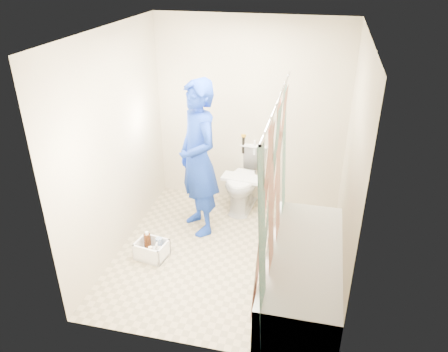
% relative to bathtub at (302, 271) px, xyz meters
% --- Properties ---
extents(floor, '(2.60, 2.60, 0.00)m').
position_rel_bathtub_xyz_m(floor, '(-0.85, 0.43, -0.27)').
color(floor, tan).
rests_on(floor, ground).
extents(ceiling, '(2.40, 2.60, 0.02)m').
position_rel_bathtub_xyz_m(ceiling, '(-0.85, 0.43, 2.13)').
color(ceiling, white).
rests_on(ceiling, wall_back).
extents(wall_back, '(2.40, 0.02, 2.40)m').
position_rel_bathtub_xyz_m(wall_back, '(-0.85, 1.73, 0.93)').
color(wall_back, '#C1B895').
rests_on(wall_back, ground).
extents(wall_front, '(2.40, 0.02, 2.40)m').
position_rel_bathtub_xyz_m(wall_front, '(-0.85, -0.88, 0.93)').
color(wall_front, '#C1B895').
rests_on(wall_front, ground).
extents(wall_left, '(0.02, 2.60, 2.40)m').
position_rel_bathtub_xyz_m(wall_left, '(-2.05, 0.43, 0.93)').
color(wall_left, '#C1B895').
rests_on(wall_left, ground).
extents(wall_right, '(0.02, 2.60, 2.40)m').
position_rel_bathtub_xyz_m(wall_right, '(0.35, 0.43, 0.93)').
color(wall_right, '#C1B895').
rests_on(wall_right, ground).
extents(bathtub, '(0.70, 1.75, 0.50)m').
position_rel_bathtub_xyz_m(bathtub, '(0.00, 0.00, 0.00)').
color(bathtub, silver).
rests_on(bathtub, ground).
extents(curtain_rod, '(0.02, 1.90, 0.02)m').
position_rel_bathtub_xyz_m(curtain_rod, '(-0.33, 0.00, 1.68)').
color(curtain_rod, silver).
rests_on(curtain_rod, wall_back).
extents(shower_curtain, '(0.06, 1.75, 1.80)m').
position_rel_bathtub_xyz_m(shower_curtain, '(-0.33, 0.00, 0.75)').
color(shower_curtain, white).
rests_on(shower_curtain, curtain_rod).
extents(toilet, '(0.53, 0.84, 0.82)m').
position_rel_bathtub_xyz_m(toilet, '(-0.86, 1.51, 0.14)').
color(toilet, silver).
rests_on(toilet, ground).
extents(tank_lid, '(0.52, 0.26, 0.04)m').
position_rel_bathtub_xyz_m(tank_lid, '(-0.87, 1.37, 0.21)').
color(tank_lid, white).
rests_on(tank_lid, toilet).
extents(tank_internals, '(0.20, 0.07, 0.27)m').
position_rel_bathtub_xyz_m(tank_internals, '(-0.89, 1.73, 0.54)').
color(tank_internals, black).
rests_on(tank_internals, toilet).
extents(plumber, '(0.77, 0.80, 1.84)m').
position_rel_bathtub_xyz_m(plumber, '(-1.29, 0.88, 0.65)').
color(plumber, navy).
rests_on(plumber, ground).
extents(cleaning_caddy, '(0.37, 0.31, 0.25)m').
position_rel_bathtub_xyz_m(cleaning_caddy, '(-1.63, 0.19, -0.18)').
color(cleaning_caddy, white).
rests_on(cleaning_caddy, ground).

